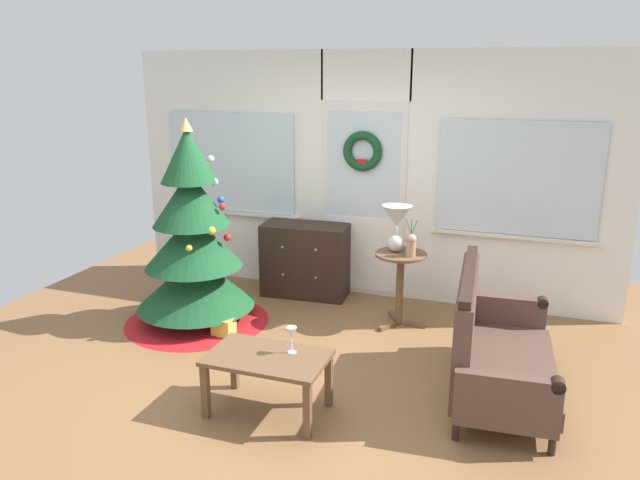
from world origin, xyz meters
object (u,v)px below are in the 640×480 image
dresser_cabinet (305,260)px  christmas_tree (193,252)px  flower_vase (411,244)px  coffee_table (268,364)px  side_table (400,274)px  wine_glass (292,334)px  table_lamp (397,222)px  settee_sofa (491,347)px  gift_box (224,327)px

dresser_cabinet → christmas_tree: bearing=-125.2°
flower_vase → coffee_table: bearing=-110.1°
side_table → coffee_table: size_ratio=0.85×
wine_glass → table_lamp: bearing=79.1°
settee_sofa → wine_glass: bearing=-152.0°
settee_sofa → coffee_table: 1.66m
flower_vase → coffee_table: (-0.64, -1.76, -0.46)m
dresser_cabinet → gift_box: bearing=-104.2°
dresser_cabinet → wine_glass: size_ratio=4.75×
table_lamp → flower_vase: (0.16, -0.10, -0.17)m
side_table → coffee_table: 1.91m
christmas_tree → wine_glass: bearing=-38.2°
christmas_tree → side_table: bearing=17.3°
gift_box → dresser_cabinet: bearing=75.8°
dresser_cabinet → coffee_table: size_ratio=1.10×
christmas_tree → table_lamp: (1.80, 0.62, 0.30)m
flower_vase → wine_glass: size_ratio=1.79×
settee_sofa → dresser_cabinet: bearing=143.9°
settee_sofa → coffee_table: settee_sofa is taller
christmas_tree → gift_box: christmas_tree is taller
dresser_cabinet → coffee_table: (0.58, -2.28, -0.02)m
settee_sofa → coffee_table: size_ratio=1.84×
flower_vase → coffee_table: 1.93m
dresser_cabinet → gift_box: (-0.32, -1.26, -0.30)m
coffee_table → gift_box: coffee_table is taller
table_lamp → flower_vase: 0.25m
side_table → gift_box: 1.71m
christmas_tree → settee_sofa: bearing=-9.2°
christmas_tree → coffee_table: christmas_tree is taller
wine_glass → gift_box: 1.47m
wine_glass → gift_box: size_ratio=1.08×
coffee_table → settee_sofa: bearing=28.7°
flower_vase → wine_glass: flower_vase is taller
table_lamp → coffee_table: (-0.48, -1.86, -0.63)m
dresser_cabinet → side_table: (1.13, -0.46, 0.11)m
christmas_tree → table_lamp: christmas_tree is taller
coffee_table → dresser_cabinet: bearing=104.3°
christmas_tree → wine_glass: (1.46, -1.15, -0.12)m
coffee_table → gift_box: (-0.90, 1.02, -0.28)m
flower_vase → side_table: bearing=149.0°
dresser_cabinet → table_lamp: bearing=-21.4°
table_lamp → christmas_tree: bearing=-161.0°
coffee_table → wine_glass: wine_glass is taller
dresser_cabinet → coffee_table: dresser_cabinet is taller
settee_sofa → table_lamp: size_ratio=3.52×
side_table → gift_box: size_ratio=3.95×
christmas_tree → table_lamp: size_ratio=4.43×
christmas_tree → side_table: 1.95m
dresser_cabinet → settee_sofa: size_ratio=0.60×
side_table → coffee_table: side_table is taller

